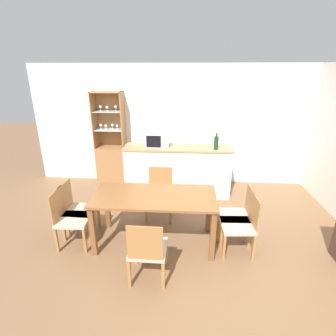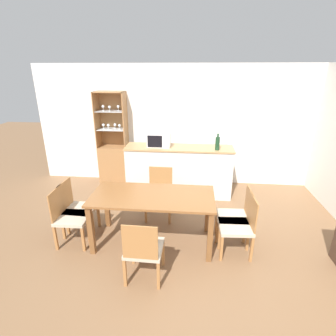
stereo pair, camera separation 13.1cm
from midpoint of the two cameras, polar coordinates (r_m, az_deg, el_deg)
ground_plane at (r=3.87m, az=4.86°, el=-18.37°), size 18.00×18.00×0.00m
wall_back at (r=5.75m, az=5.73°, el=9.03°), size 6.80×0.06×2.55m
kitchen_counter at (r=5.31m, az=3.06°, el=-0.59°), size 2.12×0.55×1.00m
display_cabinet at (r=5.97m, az=-11.02°, el=2.40°), size 0.63×0.38×2.00m
dining_table at (r=3.76m, az=-2.35°, el=-7.42°), size 1.73×0.81×0.77m
dining_chair_side_left_near at (r=4.10m, az=-19.74°, el=-9.93°), size 0.45×0.45×0.86m
dining_chair_head_far at (r=4.52m, az=-1.01°, el=-5.60°), size 0.45×0.45×0.86m
dining_chair_side_right_near at (r=3.81m, az=16.10°, el=-11.93°), size 0.46×0.46×0.86m
dining_chair_side_left_far at (r=4.29m, az=-18.38°, el=-8.29°), size 0.45×0.45×0.86m
dining_chair_side_right_far at (r=4.02m, az=15.52°, el=-10.07°), size 0.45×0.45×0.86m
dining_chair_head_near at (r=3.27m, az=-4.15°, el=-17.23°), size 0.45×0.45×0.86m
microwave at (r=5.17m, az=-1.24°, el=6.23°), size 0.44×0.33×0.27m
wine_bottle at (r=5.01m, az=11.46°, el=5.31°), size 0.08×0.08×0.31m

